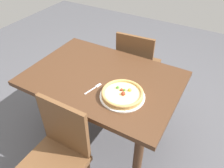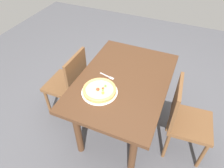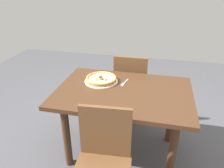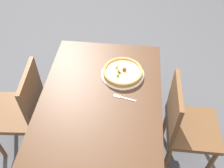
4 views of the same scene
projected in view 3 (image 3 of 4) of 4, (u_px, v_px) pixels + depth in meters
ground_plane at (122, 151)px, 2.31m from camera, size 6.00×6.00×0.00m
dining_table at (123, 101)px, 2.04m from camera, size 1.23×0.85×0.73m
chair_near at (131, 85)px, 2.67m from camera, size 0.40×0.40×0.87m
chair_far at (103, 163)px, 1.55m from camera, size 0.43×0.43×0.87m
plate at (101, 81)px, 2.16m from camera, size 0.33×0.33×0.01m
pizza at (101, 79)px, 2.15m from camera, size 0.30×0.30×0.05m
fork at (124, 83)px, 2.13m from camera, size 0.05×0.16×0.00m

